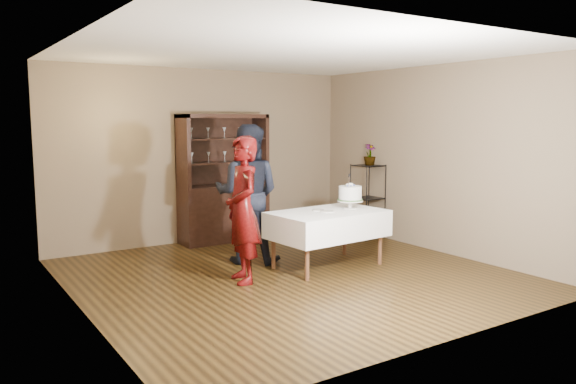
% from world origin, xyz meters
% --- Properties ---
extents(floor, '(5.00, 5.00, 0.00)m').
position_xyz_m(floor, '(0.00, 0.00, 0.00)').
color(floor, black).
rests_on(floor, ground).
extents(ceiling, '(5.00, 5.00, 0.00)m').
position_xyz_m(ceiling, '(0.00, 0.00, 2.70)').
color(ceiling, white).
rests_on(ceiling, back_wall).
extents(back_wall, '(5.00, 0.02, 2.70)m').
position_xyz_m(back_wall, '(0.00, 2.50, 1.35)').
color(back_wall, '#73614A').
rests_on(back_wall, floor).
extents(wall_left, '(0.02, 5.00, 2.70)m').
position_xyz_m(wall_left, '(-2.50, 0.00, 1.35)').
color(wall_left, '#73614A').
rests_on(wall_left, floor).
extents(wall_right, '(0.02, 5.00, 2.70)m').
position_xyz_m(wall_right, '(2.50, 0.00, 1.35)').
color(wall_right, '#73614A').
rests_on(wall_right, floor).
extents(china_hutch, '(1.40, 0.48, 2.00)m').
position_xyz_m(china_hutch, '(0.20, 2.25, 0.66)').
color(china_hutch, black).
rests_on(china_hutch, floor).
extents(plant_etagere, '(0.42, 0.42, 1.20)m').
position_xyz_m(plant_etagere, '(2.28, 1.20, 0.65)').
color(plant_etagere, black).
rests_on(plant_etagere, floor).
extents(cake_table, '(1.53, 1.01, 0.73)m').
position_xyz_m(cake_table, '(0.62, 0.09, 0.56)').
color(cake_table, white).
rests_on(cake_table, floor).
extents(woman, '(0.53, 0.70, 1.73)m').
position_xyz_m(woman, '(-0.63, 0.08, 0.87)').
color(woman, '#320406').
rests_on(woman, floor).
extents(man, '(1.14, 1.13, 1.86)m').
position_xyz_m(man, '(-0.13, 0.87, 0.93)').
color(man, black).
rests_on(man, floor).
extents(cake, '(0.38, 0.38, 0.47)m').
position_xyz_m(cake, '(1.01, 0.11, 0.92)').
color(cake, beige).
rests_on(cake, cake_table).
extents(plate_near, '(0.19, 0.19, 0.01)m').
position_xyz_m(plate_near, '(0.57, 0.04, 0.74)').
color(plate_near, beige).
rests_on(plate_near, cake_table).
extents(plate_far, '(0.17, 0.17, 0.01)m').
position_xyz_m(plate_far, '(0.54, 0.19, 0.74)').
color(plate_far, beige).
rests_on(plate_far, cake_table).
extents(potted_plant, '(0.20, 0.20, 0.34)m').
position_xyz_m(potted_plant, '(2.27, 1.15, 1.36)').
color(potted_plant, '#3D642F').
rests_on(potted_plant, plant_etagere).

